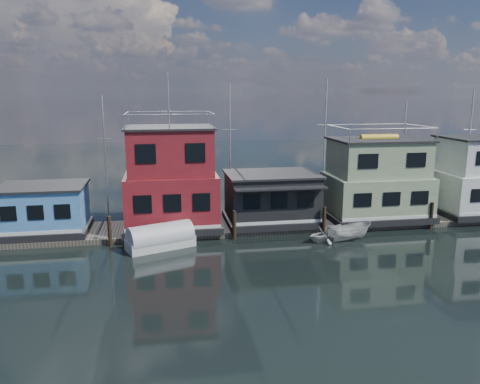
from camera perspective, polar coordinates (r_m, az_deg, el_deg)
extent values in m
plane|color=black|center=(27.81, 10.69, -11.02)|extent=(160.00, 160.00, 0.00)
cube|color=#595147|center=(38.55, 4.54, -3.91)|extent=(48.00, 5.00, 0.40)
cube|color=black|center=(38.33, -22.62, -4.23)|extent=(6.40, 4.90, 0.50)
cube|color=#5291DC|center=(37.90, -22.83, -1.69)|extent=(6.00, 4.50, 3.00)
cube|color=black|center=(37.58, -23.03, 0.65)|extent=(6.30, 4.80, 0.16)
cube|color=black|center=(37.31, -8.24, -3.83)|extent=(7.40, 5.90, 0.50)
cube|color=maroon|center=(36.79, -8.34, -0.65)|extent=(7.00, 5.50, 3.74)
cube|color=maroon|center=(36.17, -8.52, 4.92)|extent=(6.30, 4.95, 3.46)
cube|color=black|center=(35.99, -8.61, 7.78)|extent=(6.65, 5.23, 0.16)
cylinder|color=silver|center=(35.90, -8.71, 11.09)|extent=(0.08, 0.08, 4.00)
cube|color=black|center=(38.31, 3.82, -3.30)|extent=(7.40, 5.40, 0.50)
cube|color=black|center=(37.84, 3.86, -0.45)|extent=(7.00, 5.00, 3.40)
cube|color=black|center=(37.49, 3.90, 2.20)|extent=(7.30, 5.30, 0.16)
cube|color=black|center=(34.94, 4.96, 0.46)|extent=(7.00, 1.20, 0.12)
cube|color=black|center=(41.30, 16.07, -2.62)|extent=(8.40, 5.90, 0.50)
cube|color=#90A67D|center=(40.89, 16.22, -0.16)|extent=(8.00, 5.50, 3.12)
cube|color=#90A67D|center=(40.38, 16.47, 4.00)|extent=(7.20, 4.95, 2.88)
cube|color=black|center=(40.21, 16.60, 6.14)|extent=(7.60, 5.23, 0.16)
cylinder|color=yellow|center=(40.19, 16.61, 6.38)|extent=(3.20, 0.56, 0.56)
cube|color=black|center=(46.48, 27.26, -1.89)|extent=(8.40, 5.90, 0.50)
cylinder|color=#2D2116|center=(34.70, -15.60, -4.61)|extent=(0.28, 0.28, 2.20)
cylinder|color=#2D2116|center=(34.88, -0.71, -4.06)|extent=(0.28, 0.28, 2.20)
cylinder|color=#2D2116|center=(36.59, 10.20, -3.48)|extent=(0.28, 0.28, 2.20)
cylinder|color=#2D2116|center=(40.50, 22.29, -2.69)|extent=(0.28, 0.28, 2.20)
cylinder|color=silver|center=(42.53, -16.11, 4.12)|extent=(0.16, 0.16, 10.50)
cylinder|color=silver|center=(42.35, -16.23, 6.23)|extent=(1.40, 0.06, 0.06)
cylinder|color=silver|center=(42.65, -1.25, 5.30)|extent=(0.16, 0.16, 11.50)
cylinder|color=silver|center=(42.48, -1.26, 7.61)|extent=(1.40, 0.06, 0.06)
cylinder|color=silver|center=(44.83, 10.26, 5.76)|extent=(0.16, 0.16, 12.00)
cylinder|color=silver|center=(44.67, 10.35, 8.06)|extent=(1.40, 0.06, 0.06)
cylinder|color=silver|center=(48.25, 19.22, 4.53)|extent=(0.16, 0.16, 10.00)
cylinder|color=silver|center=(48.09, 19.34, 6.30)|extent=(1.40, 0.06, 0.06)
cylinder|color=silver|center=(51.92, 26.07, 5.02)|extent=(0.16, 0.16, 11.00)
cylinder|color=silver|center=(51.78, 26.24, 6.83)|extent=(1.40, 0.06, 0.06)
imported|color=beige|center=(35.60, 13.11, -4.73)|extent=(3.74, 1.81, 1.39)
cube|color=beige|center=(33.67, -9.66, -6.10)|extent=(5.04, 3.36, 0.78)
cylinder|color=#B7B6BC|center=(33.54, -9.69, -5.38)|extent=(4.87, 3.38, 1.91)
imported|color=beige|center=(34.94, 9.85, -5.11)|extent=(2.75, 2.57, 1.17)
imported|color=#227C6E|center=(33.68, -9.78, -6.14)|extent=(3.75, 2.77, 0.75)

